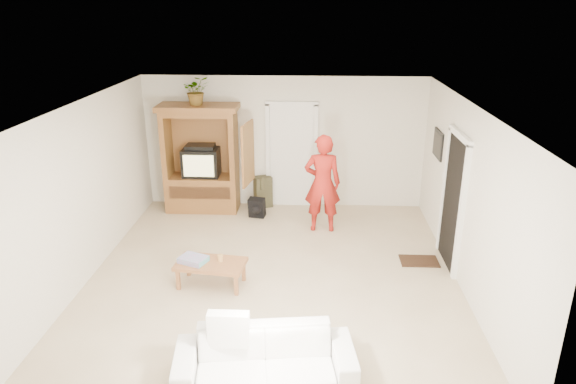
# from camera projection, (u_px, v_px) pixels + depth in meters

# --- Properties ---
(floor) EXTENTS (6.00, 6.00, 0.00)m
(floor) POSITION_uv_depth(u_px,v_px,m) (273.00, 277.00, 7.76)
(floor) COLOR tan
(floor) RESTS_ON ground
(ceiling) EXTENTS (6.00, 6.00, 0.00)m
(ceiling) POSITION_uv_depth(u_px,v_px,m) (271.00, 106.00, 6.85)
(ceiling) COLOR white
(ceiling) RESTS_ON floor
(wall_back) EXTENTS (5.50, 0.00, 5.50)m
(wall_back) POSITION_uv_depth(u_px,v_px,m) (284.00, 143.00, 10.11)
(wall_back) COLOR silver
(wall_back) RESTS_ON floor
(wall_front) EXTENTS (5.50, 0.00, 5.50)m
(wall_front) POSITION_uv_depth(u_px,v_px,m) (245.00, 318.00, 4.49)
(wall_front) COLOR silver
(wall_front) RESTS_ON floor
(wall_left) EXTENTS (0.00, 6.00, 6.00)m
(wall_left) POSITION_uv_depth(u_px,v_px,m) (83.00, 193.00, 7.43)
(wall_left) COLOR silver
(wall_left) RESTS_ON floor
(wall_right) EXTENTS (0.00, 6.00, 6.00)m
(wall_right) POSITION_uv_depth(u_px,v_px,m) (468.00, 200.00, 7.18)
(wall_right) COLOR silver
(wall_right) RESTS_ON floor
(armoire) EXTENTS (1.82, 1.14, 2.10)m
(armoire) POSITION_uv_depth(u_px,v_px,m) (203.00, 165.00, 10.01)
(armoire) COLOR brown
(armoire) RESTS_ON floor
(door_back) EXTENTS (0.85, 0.05, 2.04)m
(door_back) POSITION_uv_depth(u_px,v_px,m) (292.00, 157.00, 10.18)
(door_back) COLOR white
(door_back) RESTS_ON floor
(doorway_right) EXTENTS (0.05, 0.90, 2.04)m
(doorway_right) POSITION_uv_depth(u_px,v_px,m) (453.00, 203.00, 7.84)
(doorway_right) COLOR black
(doorway_right) RESTS_ON floor
(framed_picture) EXTENTS (0.03, 0.60, 0.48)m
(framed_picture) POSITION_uv_depth(u_px,v_px,m) (438.00, 144.00, 8.85)
(framed_picture) COLOR black
(framed_picture) RESTS_ON wall_right
(doormat) EXTENTS (0.60, 0.40, 0.02)m
(doormat) POSITION_uv_depth(u_px,v_px,m) (419.00, 261.00, 8.21)
(doormat) COLOR #382316
(doormat) RESTS_ON floor
(plant) EXTENTS (0.59, 0.55, 0.53)m
(plant) POSITION_uv_depth(u_px,v_px,m) (197.00, 91.00, 9.47)
(plant) COLOR #4C7238
(plant) RESTS_ON armoire
(man) EXTENTS (0.65, 0.43, 1.78)m
(man) POSITION_uv_depth(u_px,v_px,m) (322.00, 183.00, 9.07)
(man) COLOR #A41C15
(man) RESTS_ON floor
(sofa) EXTENTS (2.01, 0.99, 0.57)m
(sofa) POSITION_uv_depth(u_px,v_px,m) (265.00, 359.00, 5.53)
(sofa) COLOR silver
(sofa) RESTS_ON floor
(coffee_table) EXTENTS (1.05, 0.66, 0.37)m
(coffee_table) POSITION_uv_depth(u_px,v_px,m) (211.00, 265.00, 7.43)
(coffee_table) COLOR #A26838
(coffee_table) RESTS_ON floor
(towel) EXTENTS (0.46, 0.40, 0.08)m
(towel) POSITION_uv_depth(u_px,v_px,m) (193.00, 259.00, 7.41)
(towel) COLOR #CC449D
(towel) RESTS_ON coffee_table
(candle) EXTENTS (0.08, 0.08, 0.10)m
(candle) POSITION_uv_depth(u_px,v_px,m) (220.00, 258.00, 7.43)
(candle) COLOR tan
(candle) RESTS_ON coffee_table
(backpack_black) EXTENTS (0.33, 0.24, 0.38)m
(backpack_black) POSITION_uv_depth(u_px,v_px,m) (257.00, 208.00, 9.85)
(backpack_black) COLOR black
(backpack_black) RESTS_ON floor
(backpack_olive) EXTENTS (0.40, 0.36, 0.63)m
(backpack_olive) POSITION_uv_depth(u_px,v_px,m) (263.00, 192.00, 10.34)
(backpack_olive) COLOR #47442B
(backpack_olive) RESTS_ON floor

